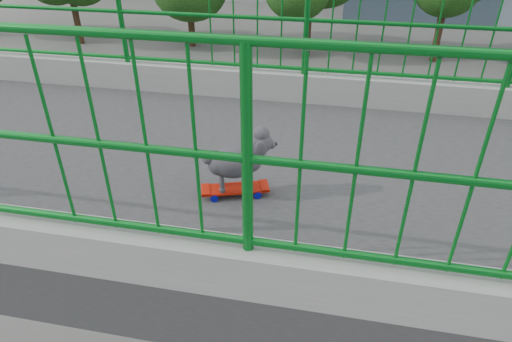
{
  "coord_description": "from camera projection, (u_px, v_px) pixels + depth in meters",
  "views": [
    {
      "loc": [
        3.15,
        -1.61,
        8.89
      ],
      "look_at": [
        -0.02,
        -2.24,
        6.89
      ],
      "focal_mm": 31.17,
      "sensor_mm": 36.0,
      "label": 1
    }
  ],
  "objects": [
    {
      "name": "poodle",
      "position": [
        238.0,
        160.0,
        3.15
      ],
      "size": [
        0.32,
        0.51,
        0.44
      ],
      "rotation": [
        0.0,
        0.0,
        0.33
      ],
      "color": "#312E33",
      "rests_on": "skateboard"
    },
    {
      "name": "car_1",
      "position": [
        99.0,
        163.0,
        15.96
      ],
      "size": [
        1.56,
        4.46,
        1.47
      ],
      "primitive_type": "imported",
      "color": "silver",
      "rests_on": "ground"
    },
    {
      "name": "car_6",
      "position": [
        234.0,
        176.0,
        15.1
      ],
      "size": [
        2.66,
        5.78,
        1.61
      ],
      "primitive_type": "imported",
      "color": "black",
      "rests_on": "ground"
    },
    {
      "name": "skateboard",
      "position": [
        235.0,
        189.0,
        3.28
      ],
      "size": [
        0.3,
        0.52,
        0.07
      ],
      "rotation": [
        0.0,
        0.0,
        0.33
      ],
      "color": "red",
      "rests_on": "footbridge"
    },
    {
      "name": "car_4",
      "position": [
        484.0,
        95.0,
        21.47
      ],
      "size": [
        1.7,
        4.23,
        1.44
      ],
      "primitive_type": "imported",
      "rotation": [
        0.0,
        0.0,
        3.14
      ],
      "color": "black",
      "rests_on": "ground"
    },
    {
      "name": "car_3",
      "position": [
        443.0,
        117.0,
        19.16
      ],
      "size": [
        2.18,
        5.36,
        1.56
      ],
      "primitive_type": "imported",
      "rotation": [
        0.0,
        0.0,
        3.14
      ],
      "color": "#949498",
      "rests_on": "ground"
    },
    {
      "name": "road",
      "position": [
        373.0,
        156.0,
        17.88
      ],
      "size": [
        18.0,
        90.0,
        0.02
      ],
      "primitive_type": "cube",
      "color": "black",
      "rests_on": "ground"
    }
  ]
}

